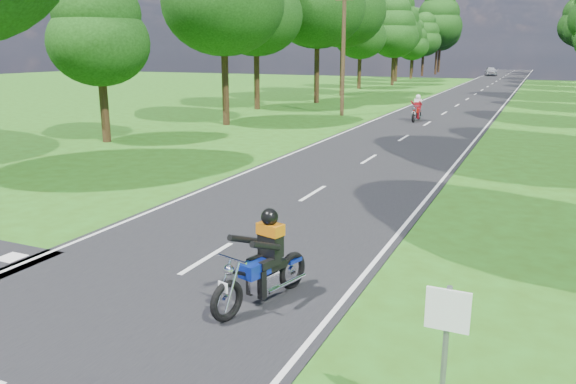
% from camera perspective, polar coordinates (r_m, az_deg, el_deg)
% --- Properties ---
extents(ground, '(160.00, 160.00, 0.00)m').
position_cam_1_polar(ground, '(10.60, -14.13, -10.17)').
color(ground, '#2B5212').
rests_on(ground, ground).
extents(main_road, '(7.00, 140.00, 0.02)m').
position_cam_1_polar(main_road, '(57.94, 18.49, 9.40)').
color(main_road, black).
rests_on(main_road, ground).
extents(road_markings, '(7.40, 140.00, 0.01)m').
position_cam_1_polar(road_markings, '(56.09, 18.14, 9.30)').
color(road_markings, silver).
rests_on(road_markings, main_road).
extents(treeline, '(40.00, 115.35, 14.78)m').
position_cam_1_polar(treeline, '(67.79, 21.32, 16.79)').
color(treeline, black).
rests_on(treeline, ground).
extents(telegraph_pole, '(1.20, 0.26, 8.00)m').
position_cam_1_polar(telegraph_pole, '(37.48, 5.63, 13.94)').
color(telegraph_pole, '#382616').
rests_on(telegraph_pole, ground).
extents(road_sign, '(0.45, 0.07, 2.00)m').
position_cam_1_polar(road_sign, '(6.23, 15.68, -14.79)').
color(road_sign, slate).
rests_on(road_sign, ground).
extents(rider_near_blue, '(1.17, 2.11, 1.67)m').
position_cam_1_polar(rider_near_blue, '(9.65, -2.74, -6.71)').
color(rider_near_blue, navy).
rests_on(rider_near_blue, main_road).
extents(rider_far_red, '(0.64, 1.91, 1.59)m').
position_cam_1_polar(rider_far_red, '(35.27, 12.96, 8.32)').
color(rider_far_red, '#B71B0E').
rests_on(rider_far_red, main_road).
extents(distant_car, '(2.46, 4.47, 1.44)m').
position_cam_1_polar(distant_car, '(98.07, 19.92, 11.47)').
color(distant_car, '#B5B7BD').
rests_on(distant_car, main_road).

